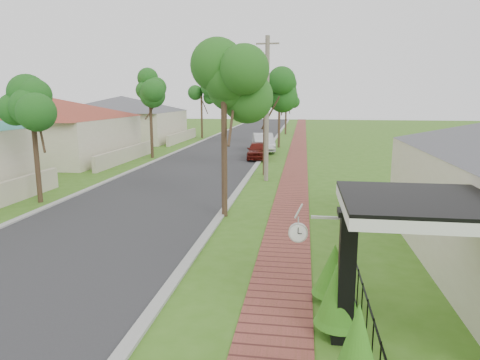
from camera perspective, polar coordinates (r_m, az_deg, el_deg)
The scene contains 16 objects.
ground at distance 10.31m, azimuth -14.00°, elevation -15.05°, with size 160.00×160.00×0.00m, color #3B6B19.
road at distance 29.64m, azimuth -4.71°, elevation 2.28°, with size 7.00×120.00×0.02m, color #28282B.
kerb_right at distance 29.03m, azimuth 2.33°, elevation 2.13°, with size 0.30×120.00×0.10m, color #9E9E99.
kerb_left at distance 30.67m, azimuth -11.37°, elevation 2.40°, with size 0.30×120.00×0.10m, color #9E9E99.
sidewalk at distance 28.87m, azimuth 7.47°, elevation 1.99°, with size 1.50×120.00×0.03m, color brown.
porch_post at distance 8.27m, azimuth 13.97°, elevation -13.23°, with size 0.48×0.48×2.52m.
picket_fence at distance 9.46m, azimuth 15.40°, elevation -14.02°, with size 0.03×8.02×1.00m.
street_trees at distance 35.97m, azimuth -2.11°, elevation 11.09°, with size 10.70×37.65×5.89m.
hedge_row at distance 7.91m, azimuth 13.49°, elevation -16.77°, with size 0.87×4.84×2.05m.
far_house_red at distance 34.15m, azimuth -24.86°, elevation 6.41°, with size 15.56×15.56×4.60m.
far_house_grey at distance 46.49m, azimuth -15.37°, elevation 7.98°, with size 15.56×15.56×4.60m.
parked_car_red at distance 31.36m, azimuth 2.37°, elevation 3.96°, with size 1.50×3.73×1.27m, color #56120D.
parked_car_white at distance 35.63m, azimuth 3.12°, elevation 4.99°, with size 1.59×4.55×1.50m, color silver.
near_tree at distance 15.79m, azimuth -2.18°, elevation 12.37°, with size 2.37×2.37×6.08m.
utility_pole at distance 22.87m, azimuth 3.59°, elevation 9.40°, with size 1.20×0.24×7.57m.
station_clock at distance 8.31m, azimuth 8.09°, elevation -6.78°, with size 1.04×0.13×0.53m.
Camera 1 is at (3.70, -8.52, 4.47)m, focal length 32.00 mm.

